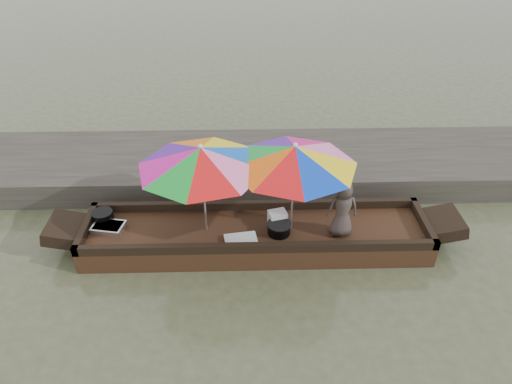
{
  "coord_description": "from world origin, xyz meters",
  "views": [
    {
      "loc": [
        -0.15,
        -5.76,
        4.96
      ],
      "look_at": [
        0.0,
        0.1,
        1.0
      ],
      "focal_mm": 32.0,
      "sensor_mm": 36.0,
      "label": 1
    }
  ],
  "objects_px": {
    "boat_hull": "(256,237)",
    "tray_scallop": "(241,241)",
    "tray_crayfish": "(108,227)",
    "cooking_pot": "(103,216)",
    "vendor": "(343,209)",
    "charcoal_grill": "(279,229)",
    "umbrella_stern": "(293,188)",
    "supply_bag": "(278,219)",
    "umbrella_bow": "(204,190)"
  },
  "relations": [
    {
      "from": "boat_hull",
      "to": "tray_scallop",
      "type": "height_order",
      "value": "tray_scallop"
    },
    {
      "from": "tray_crayfish",
      "to": "tray_scallop",
      "type": "relative_size",
      "value": 1.0
    },
    {
      "from": "boat_hull",
      "to": "cooking_pot",
      "type": "bearing_deg",
      "value": 173.67
    },
    {
      "from": "vendor",
      "to": "tray_crayfish",
      "type": "bearing_deg",
      "value": -5.48
    },
    {
      "from": "boat_hull",
      "to": "charcoal_grill",
      "type": "distance_m",
      "value": 0.46
    },
    {
      "from": "umbrella_stern",
      "to": "charcoal_grill",
      "type": "bearing_deg",
      "value": -150.43
    },
    {
      "from": "boat_hull",
      "to": "supply_bag",
      "type": "bearing_deg",
      "value": 14.71
    },
    {
      "from": "charcoal_grill",
      "to": "vendor",
      "type": "height_order",
      "value": "vendor"
    },
    {
      "from": "boat_hull",
      "to": "vendor",
      "type": "xyz_separation_m",
      "value": [
        1.32,
        -0.15,
        0.66
      ]
    },
    {
      "from": "cooking_pot",
      "to": "umbrella_stern",
      "type": "height_order",
      "value": "umbrella_stern"
    },
    {
      "from": "boat_hull",
      "to": "umbrella_stern",
      "type": "relative_size",
      "value": 2.93
    },
    {
      "from": "tray_scallop",
      "to": "umbrella_bow",
      "type": "bearing_deg",
      "value": 149.14
    },
    {
      "from": "tray_crayfish",
      "to": "supply_bag",
      "type": "relative_size",
      "value": 1.79
    },
    {
      "from": "supply_bag",
      "to": "charcoal_grill",
      "type": "bearing_deg",
      "value": -86.79
    },
    {
      "from": "umbrella_bow",
      "to": "charcoal_grill",
      "type": "bearing_deg",
      "value": -5.67
    },
    {
      "from": "charcoal_grill",
      "to": "umbrella_bow",
      "type": "xyz_separation_m",
      "value": [
        -1.16,
        0.11,
        0.69
      ]
    },
    {
      "from": "supply_bag",
      "to": "umbrella_bow",
      "type": "height_order",
      "value": "umbrella_bow"
    },
    {
      "from": "charcoal_grill",
      "to": "umbrella_bow",
      "type": "height_order",
      "value": "umbrella_bow"
    },
    {
      "from": "boat_hull",
      "to": "umbrella_bow",
      "type": "xyz_separation_m",
      "value": [
        -0.8,
        0.0,
        0.95
      ]
    },
    {
      "from": "cooking_pot",
      "to": "umbrella_bow",
      "type": "relative_size",
      "value": 0.18
    },
    {
      "from": "tray_crayfish",
      "to": "tray_scallop",
      "type": "bearing_deg",
      "value": -10.04
    },
    {
      "from": "vendor",
      "to": "supply_bag",
      "type": "bearing_deg",
      "value": -16.49
    },
    {
      "from": "cooking_pot",
      "to": "supply_bag",
      "type": "relative_size",
      "value": 1.22
    },
    {
      "from": "charcoal_grill",
      "to": "umbrella_bow",
      "type": "bearing_deg",
      "value": 174.33
    },
    {
      "from": "cooking_pot",
      "to": "vendor",
      "type": "relative_size",
      "value": 0.35
    },
    {
      "from": "boat_hull",
      "to": "cooking_pot",
      "type": "distance_m",
      "value": 2.54
    },
    {
      "from": "cooking_pot",
      "to": "umbrella_bow",
      "type": "xyz_separation_m",
      "value": [
        1.72,
        -0.28,
        0.69
      ]
    },
    {
      "from": "umbrella_bow",
      "to": "umbrella_stern",
      "type": "height_order",
      "value": "same"
    },
    {
      "from": "tray_crayfish",
      "to": "charcoal_grill",
      "type": "bearing_deg",
      "value": -3.38
    },
    {
      "from": "supply_bag",
      "to": "umbrella_stern",
      "type": "xyz_separation_m",
      "value": [
        0.21,
        -0.09,
        0.65
      ]
    },
    {
      "from": "supply_bag",
      "to": "tray_crayfish",
      "type": "bearing_deg",
      "value": -179.05
    },
    {
      "from": "vendor",
      "to": "umbrella_stern",
      "type": "bearing_deg",
      "value": -13.81
    },
    {
      "from": "vendor",
      "to": "umbrella_stern",
      "type": "xyz_separation_m",
      "value": [
        -0.76,
        0.15,
        0.29
      ]
    },
    {
      "from": "tray_scallop",
      "to": "umbrella_stern",
      "type": "relative_size",
      "value": 0.27
    },
    {
      "from": "tray_scallop",
      "to": "supply_bag",
      "type": "height_order",
      "value": "supply_bag"
    },
    {
      "from": "cooking_pot",
      "to": "charcoal_grill",
      "type": "bearing_deg",
      "value": -7.8
    },
    {
      "from": "tray_crayfish",
      "to": "umbrella_stern",
      "type": "height_order",
      "value": "umbrella_stern"
    },
    {
      "from": "cooking_pot",
      "to": "vendor",
      "type": "height_order",
      "value": "vendor"
    },
    {
      "from": "tray_scallop",
      "to": "umbrella_stern",
      "type": "height_order",
      "value": "umbrella_stern"
    },
    {
      "from": "tray_scallop",
      "to": "charcoal_grill",
      "type": "relative_size",
      "value": 1.38
    },
    {
      "from": "charcoal_grill",
      "to": "supply_bag",
      "type": "height_order",
      "value": "supply_bag"
    },
    {
      "from": "tray_scallop",
      "to": "umbrella_bow",
      "type": "xyz_separation_m",
      "value": [
        -0.55,
        0.33,
        0.74
      ]
    },
    {
      "from": "umbrella_stern",
      "to": "tray_crayfish",
      "type": "bearing_deg",
      "value": 179.1
    },
    {
      "from": "vendor",
      "to": "cooking_pot",
      "type": "bearing_deg",
      "value": -8.81
    },
    {
      "from": "boat_hull",
      "to": "tray_scallop",
      "type": "xyz_separation_m",
      "value": [
        -0.24,
        -0.33,
        0.21
      ]
    },
    {
      "from": "boat_hull",
      "to": "charcoal_grill",
      "type": "bearing_deg",
      "value": -17.72
    },
    {
      "from": "boat_hull",
      "to": "charcoal_grill",
      "type": "height_order",
      "value": "charcoal_grill"
    },
    {
      "from": "boat_hull",
      "to": "charcoal_grill",
      "type": "xyz_separation_m",
      "value": [
        0.36,
        -0.11,
        0.26
      ]
    },
    {
      "from": "boat_hull",
      "to": "umbrella_bow",
      "type": "height_order",
      "value": "umbrella_bow"
    },
    {
      "from": "tray_crayfish",
      "to": "supply_bag",
      "type": "bearing_deg",
      "value": 0.95
    }
  ]
}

